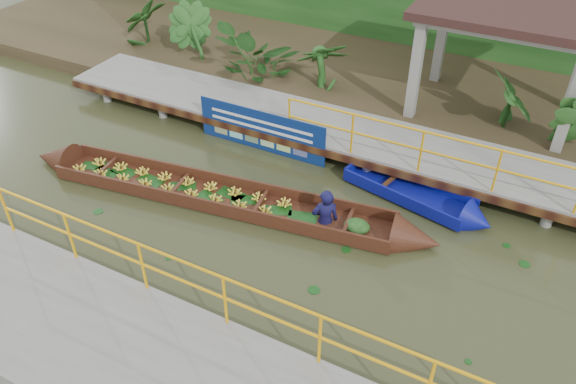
% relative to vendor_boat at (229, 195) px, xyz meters
% --- Properties ---
extents(ground, '(80.00, 80.00, 0.00)m').
position_rel_vendor_boat_xyz_m(ground, '(1.29, -0.25, -0.21)').
color(ground, '#2C2E17').
rests_on(ground, ground).
extents(land_strip, '(30.00, 8.00, 0.45)m').
position_rel_vendor_boat_xyz_m(land_strip, '(1.29, 7.25, 0.01)').
color(land_strip, '#302818').
rests_on(land_strip, ground).
extents(far_dock, '(16.00, 2.06, 1.66)m').
position_rel_vendor_boat_xyz_m(far_dock, '(1.31, 3.18, 0.26)').
color(far_dock, slate).
rests_on(far_dock, ground).
extents(pavilion, '(4.40, 3.00, 3.00)m').
position_rel_vendor_boat_xyz_m(pavilion, '(4.29, 6.05, 2.60)').
color(pavilion, slate).
rests_on(pavilion, ground).
extents(vendor_boat, '(9.71, 2.26, 2.01)m').
position_rel_vendor_boat_xyz_m(vendor_boat, '(0.00, 0.00, 0.00)').
color(vendor_boat, '#33150E').
rests_on(vendor_boat, ground).
extents(moored_blue_boat, '(3.50, 1.57, 0.81)m').
position_rel_vendor_boat_xyz_m(moored_blue_boat, '(4.22, 1.86, -0.07)').
color(moored_blue_boat, navy).
rests_on(moored_blue_boat, ground).
extents(blue_banner, '(3.47, 0.04, 1.08)m').
position_rel_vendor_boat_xyz_m(blue_banner, '(-0.45, 2.23, 0.34)').
color(blue_banner, navy).
rests_on(blue_banner, ground).
extents(tropical_plants, '(14.38, 1.38, 1.73)m').
position_rel_vendor_boat_xyz_m(tropical_plants, '(-0.46, 5.05, 1.10)').
color(tropical_plants, '#133B12').
rests_on(tropical_plants, ground).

